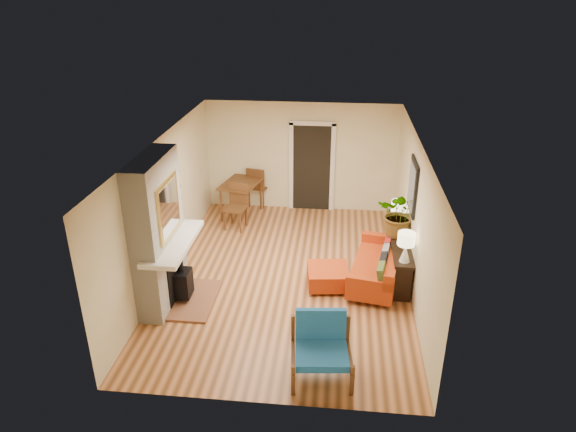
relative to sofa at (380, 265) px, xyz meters
name	(u,v)px	position (x,y,z in m)	size (l,w,h in m)	color
room_shell	(326,169)	(-1.12, 2.64, 0.92)	(6.50, 6.50, 6.50)	#DA8B54
fireplace	(160,236)	(-3.72, -1.00, 0.92)	(1.09, 1.68, 2.60)	white
sofa	(380,265)	(0.00, 0.00, 0.00)	(1.14, 1.99, 0.74)	silver
ottoman	(328,276)	(-0.94, -0.29, -0.11)	(0.80, 0.80, 0.37)	silver
blue_chair	(321,343)	(-0.97, -2.53, 0.15)	(0.92, 0.90, 0.88)	brown
dining_table	(244,190)	(-3.00, 2.64, 0.34)	(1.08, 1.93, 1.01)	brown
console_table	(399,249)	(0.35, 0.20, 0.25)	(0.34, 1.85, 0.72)	black
lamp_near	(406,244)	(0.35, -0.51, 0.74)	(0.30, 0.30, 0.54)	white
lamp_far	(399,211)	(0.35, 0.86, 0.74)	(0.30, 0.30, 0.54)	white
houseplant	(401,214)	(0.34, 0.47, 0.85)	(0.81, 0.70, 0.90)	#1E5919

